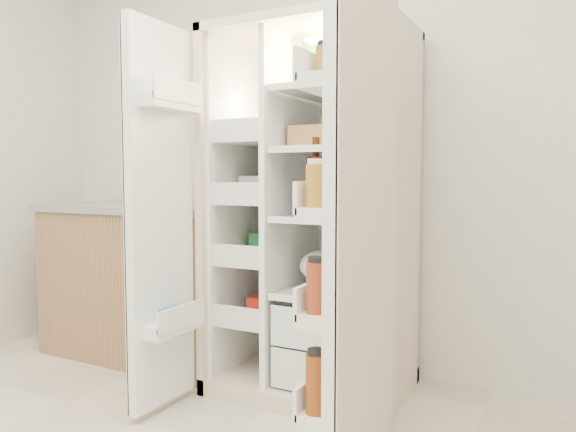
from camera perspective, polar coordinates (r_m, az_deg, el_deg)
The scene contains 5 objects.
wall_back at distance 3.12m, azimuth 4.64°, elevation 9.14°, with size 4.00×0.02×2.70m, color white.
refrigerator at distance 2.77m, azimuth 3.32°, elevation -2.77°, with size 0.92×0.70×1.80m.
freezer_door at distance 2.53m, azimuth -13.17°, elevation -0.16°, with size 0.15×0.40×1.72m.
fridge_door at distance 1.94m, azimuth 7.27°, elevation -1.96°, with size 0.17×0.58×1.72m.
kitchen_counter at distance 3.42m, azimuth -14.34°, elevation -6.44°, with size 1.25×0.67×0.91m.
Camera 1 is at (1.23, -0.85, 1.07)m, focal length 34.00 mm.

